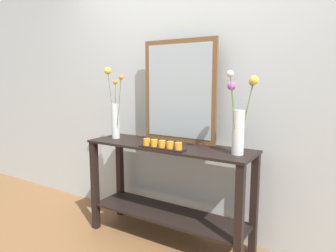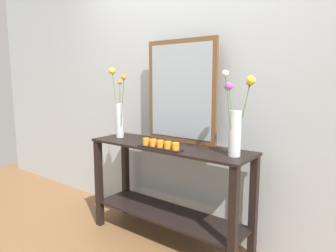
% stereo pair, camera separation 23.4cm
% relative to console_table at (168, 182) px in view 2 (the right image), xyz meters
% --- Properties ---
extents(ground_plane, '(7.00, 6.00, 0.02)m').
position_rel_console_table_xyz_m(ground_plane, '(0.00, 0.00, -0.53)').
color(ground_plane, brown).
extents(wall_back, '(6.40, 0.08, 2.70)m').
position_rel_console_table_xyz_m(wall_back, '(0.00, 0.33, 0.83)').
color(wall_back, '#B2BCC1').
rests_on(wall_back, ground).
extents(console_table, '(1.45, 0.42, 0.84)m').
position_rel_console_table_xyz_m(console_table, '(0.00, 0.00, 0.00)').
color(console_table, black).
rests_on(console_table, ground).
extents(mirror_leaning, '(0.69, 0.03, 0.87)m').
position_rel_console_table_xyz_m(mirror_leaning, '(0.00, 0.18, 0.76)').
color(mirror_leaning, brown).
rests_on(mirror_leaning, console_table).
extents(tall_vase_left, '(0.23, 0.15, 0.65)m').
position_rel_console_table_xyz_m(tall_vase_left, '(-0.57, -0.00, 0.56)').
color(tall_vase_left, silver).
rests_on(tall_vase_left, console_table).
extents(vase_right, '(0.22, 0.20, 0.60)m').
position_rel_console_table_xyz_m(vase_right, '(0.61, -0.01, 0.57)').
color(vase_right, silver).
rests_on(vase_right, console_table).
extents(candle_tray, '(0.39, 0.09, 0.07)m').
position_rel_console_table_xyz_m(candle_tray, '(0.04, -0.15, 0.35)').
color(candle_tray, black).
rests_on(candle_tray, console_table).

